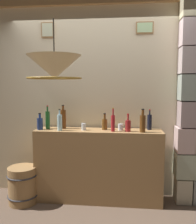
{
  "coord_description": "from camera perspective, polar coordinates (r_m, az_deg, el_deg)",
  "views": [
    {
      "loc": [
        0.34,
        -2.36,
        1.6
      ],
      "look_at": [
        0.0,
        0.79,
        1.24
      ],
      "focal_mm": 38.92,
      "sensor_mm": 36.0,
      "label": 1
    }
  ],
  "objects": [
    {
      "name": "panelled_rear_partition",
      "position": [
        3.48,
        0.54,
        4.75
      ],
      "size": [
        3.36,
        0.15,
        2.82
      ],
      "color": "beige",
      "rests_on": "ground"
    },
    {
      "name": "stone_pillar",
      "position": [
        3.45,
        21.72,
        2.4
      ],
      "size": [
        0.46,
        0.33,
        2.75
      ],
      "color": "#BFB59B",
      "rests_on": "ground"
    },
    {
      "name": "bar_shelf_unit",
      "position": [
        3.4,
        0.09,
        -12.45
      ],
      "size": [
        1.71,
        0.37,
        0.99
      ],
      "primitive_type": "cube",
      "color": "#9E7547",
      "rests_on": "ground"
    },
    {
      "name": "liquor_bottle_tequila",
      "position": [
        3.42,
        -11.74,
        -1.77
      ],
      "size": [
        0.06,
        0.06,
        0.32
      ],
      "color": "#1B4E20",
      "rests_on": "bar_shelf_unit"
    },
    {
      "name": "liquor_bottle_brandy",
      "position": [
        3.27,
        -8.97,
        -2.38
      ],
      "size": [
        0.06,
        0.06,
        0.29
      ],
      "color": "#A8D6E2",
      "rests_on": "bar_shelf_unit"
    },
    {
      "name": "liquor_bottle_whiskey",
      "position": [
        3.16,
        10.43,
        -2.54
      ],
      "size": [
        0.07,
        0.07,
        0.3
      ],
      "color": "#5A3414",
      "rests_on": "bar_shelf_unit"
    },
    {
      "name": "liquor_bottle_bourbon",
      "position": [
        3.18,
        7.04,
        -3.14
      ],
      "size": [
        0.07,
        0.07,
        0.24
      ],
      "color": "maroon",
      "rests_on": "bar_shelf_unit"
    },
    {
      "name": "liquor_bottle_rum",
      "position": [
        3.4,
        -8.19,
        -1.6
      ],
      "size": [
        0.08,
        0.08,
        0.33
      ],
      "color": "#613314",
      "rests_on": "bar_shelf_unit"
    },
    {
      "name": "liquor_bottle_vermouth",
      "position": [
        3.17,
        3.54,
        -2.51
      ],
      "size": [
        0.05,
        0.05,
        0.31
      ],
      "color": "maroon",
      "rests_on": "bar_shelf_unit"
    },
    {
      "name": "liquor_bottle_scotch",
      "position": [
        3.36,
        12.01,
        -2.28
      ],
      "size": [
        0.06,
        0.06,
        0.28
      ],
      "color": "black",
      "rests_on": "bar_shelf_unit"
    },
    {
      "name": "liquor_bottle_mezcal",
      "position": [
        3.39,
        -13.48,
        -2.59
      ],
      "size": [
        0.08,
        0.08,
        0.23
      ],
      "color": "navy",
      "rests_on": "bar_shelf_unit"
    },
    {
      "name": "liquor_bottle_vodka",
      "position": [
        3.29,
        1.56,
        -2.76
      ],
      "size": [
        0.07,
        0.07,
        0.23
      ],
      "color": "brown",
      "rests_on": "bar_shelf_unit"
    },
    {
      "name": "glass_tumbler_rocks",
      "position": [
        3.26,
        -3.4,
        -3.48
      ],
      "size": [
        0.06,
        0.06,
        0.09
      ],
      "color": "silver",
      "rests_on": "bar_shelf_unit"
    },
    {
      "name": "glass_tumbler_highball",
      "position": [
        3.26,
        5.31,
        -3.55
      ],
      "size": [
        0.07,
        0.07,
        0.09
      ],
      "color": "silver",
      "rests_on": "bar_shelf_unit"
    },
    {
      "name": "pendant_lamp",
      "position": [
        2.38,
        -10.22,
        10.2
      ],
      "size": [
        0.52,
        0.52,
        0.56
      ],
      "color": "beige"
    },
    {
      "name": "wooden_barrel",
      "position": [
        3.57,
        -17.3,
        -16.05
      ],
      "size": [
        0.4,
        0.4,
        0.5
      ],
      "color": "#9E7547",
      "rests_on": "ground"
    }
  ]
}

